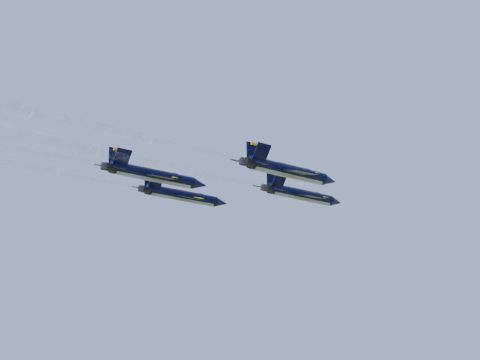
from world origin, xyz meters
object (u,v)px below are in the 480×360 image
Objects in this scene: jet_lead at (302,195)px; jet_right at (289,171)px; jet_left at (184,196)px; jet_slot at (155,176)px.

jet_lead is 1.00× the size of jet_right.
jet_right is at bearing -48.08° from jet_lead.
jet_left is (-14.26, -10.51, 0.00)m from jet_lead.
jet_left is at bearing -130.65° from jet_lead.
jet_right and jet_slot have the same top height.
jet_lead and jet_right have the same top height.
jet_lead is 24.92m from jet_slot.
jet_lead is 1.00× the size of jet_left.
jet_right is at bearing 42.76° from jet_slot.
jet_left is 15.58m from jet_slot.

